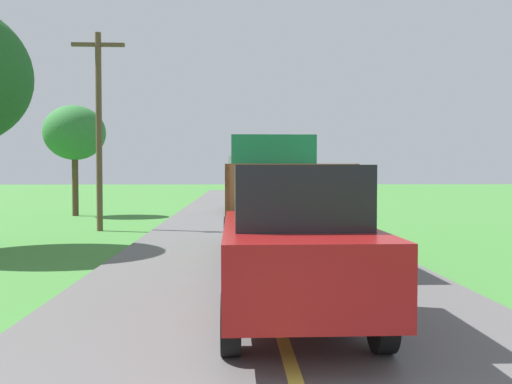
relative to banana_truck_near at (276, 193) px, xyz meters
name	(u,v)px	position (x,y,z in m)	size (l,w,h in m)	color
banana_truck_near	(276,193)	(0.00, 0.00, 0.00)	(2.38, 5.82, 2.80)	#2D2D30
banana_truck_far	(248,183)	(-0.21, 14.46, 0.01)	(2.38, 5.81, 2.80)	#2D2D30
utility_pole_roadside	(99,125)	(-5.51, 5.18, 2.11)	(1.75, 0.20, 6.62)	brown
roadside_tree_near_left	(75,133)	(-8.26, 11.69, 2.33)	(2.77, 2.77, 5.07)	#4C3823
following_car	(293,241)	(-0.29, -6.03, -0.39)	(1.74, 4.10, 1.92)	maroon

